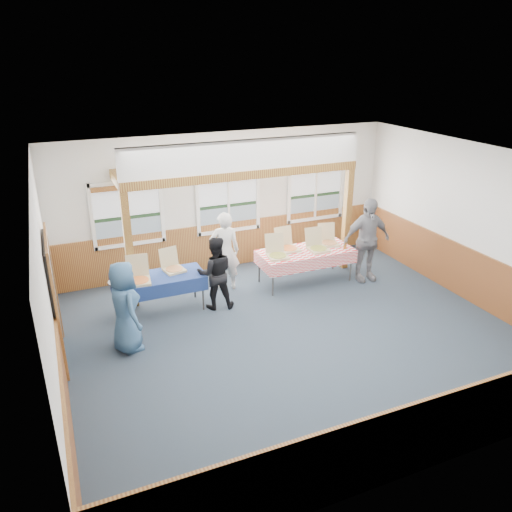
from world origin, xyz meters
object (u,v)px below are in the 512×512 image
(man_blue, at_px, (125,307))
(table_right, at_px, (306,252))
(person_grey, at_px, (367,240))
(table_left, at_px, (159,279))
(woman_white, at_px, (225,251))
(woman_black, at_px, (215,273))

(man_blue, bearing_deg, table_right, -84.98)
(person_grey, bearing_deg, table_left, -179.27)
(woman_white, relative_size, woman_black, 1.15)
(table_left, relative_size, woman_black, 1.28)
(man_blue, relative_size, person_grey, 0.86)
(table_left, height_order, woman_white, woman_white)
(table_right, bearing_deg, woman_black, -178.12)
(woman_black, distance_m, man_blue, 2.09)
(table_right, height_order, woman_white, woman_white)
(woman_black, height_order, man_blue, man_blue)
(woman_black, distance_m, person_grey, 3.54)
(woman_white, bearing_deg, person_grey, 179.00)
(table_right, distance_m, man_blue, 4.31)
(woman_black, bearing_deg, woman_white, -109.23)
(woman_white, bearing_deg, table_left, 30.23)
(table_right, xyz_separation_m, woman_black, (-2.23, -0.37, 0.05))
(table_left, distance_m, table_right, 3.31)
(man_blue, bearing_deg, woman_black, -77.12)
(table_left, xyz_separation_m, woman_white, (1.55, 0.47, 0.17))
(woman_white, height_order, woman_black, woman_white)
(table_left, relative_size, person_grey, 1.02)
(table_right, distance_m, woman_white, 1.81)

